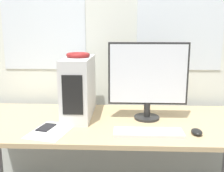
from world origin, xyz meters
name	(u,v)px	position (x,y,z in m)	size (l,w,h in m)	color
wall_back	(111,26)	(0.00, 0.90, 1.35)	(8.00, 0.07, 2.70)	silver
desk	(108,127)	(0.00, 0.39, 0.67)	(2.02, 0.77, 0.72)	tan
pc_tower	(79,87)	(-0.21, 0.50, 0.93)	(0.18, 0.48, 0.42)	silver
headphones	(78,55)	(-0.21, 0.50, 1.15)	(0.16, 0.16, 0.03)	maroon
monitor_main	(148,77)	(0.27, 0.44, 1.01)	(0.53, 0.17, 0.52)	black
keyboard	(148,132)	(0.25, 0.16, 0.73)	(0.41, 0.13, 0.02)	silver
mouse	(197,132)	(0.53, 0.17, 0.74)	(0.06, 0.09, 0.03)	black
cell_phone	(46,127)	(-0.38, 0.23, 0.73)	(0.10, 0.14, 0.01)	black
paper_sheet_left	(51,131)	(-0.34, 0.19, 0.72)	(0.27, 0.34, 0.00)	white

